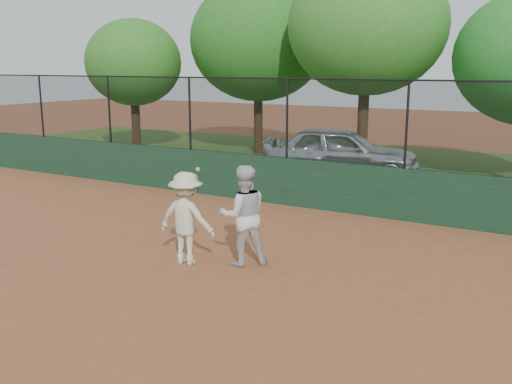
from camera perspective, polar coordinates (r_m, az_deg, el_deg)
The scene contains 10 objects.
ground at distance 9.65m, azimuth -10.85°, elevation -8.94°, with size 80.00×80.00×0.00m, color brown.
back_wall at distance 14.35m, azimuth 4.83°, elevation 0.86°, with size 26.00×0.20×1.20m, color #1C3D26.
grass_strip at distance 19.96m, azimuth 12.18°, elevation 2.19°, with size 36.00×12.00×0.01m, color #2D4B17.
parked_car at distance 18.11m, azimuth 8.38°, elevation 3.93°, with size 1.95×4.84×1.65m, color silver.
player_second at distance 10.10m, azimuth -1.27°, elevation -2.35°, with size 0.87×0.68×1.80m, color silver.
player_main at distance 10.23m, azimuth -6.97°, elevation -2.62°, with size 1.14×0.73×1.82m.
fence_assembly at distance 14.12m, azimuth 4.85°, elevation 7.38°, with size 26.00×0.06×2.00m.
tree_0 at distance 24.10m, azimuth -12.18°, elevation 12.51°, with size 4.01×3.64×5.34m.
tree_1 at distance 23.01m, azimuth 0.23°, elevation 14.95°, with size 5.51×5.00×6.84m.
tree_2 at distance 19.57m, azimuth 11.01°, elevation 16.03°, with size 5.24×4.77×7.04m.
Camera 1 is at (5.96, -6.73, 3.49)m, focal length 40.00 mm.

